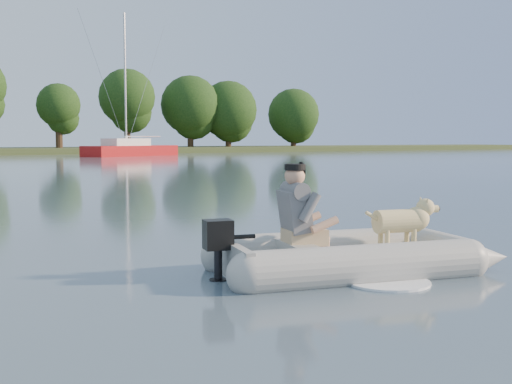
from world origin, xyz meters
TOP-DOWN VIEW (x-y plane):
  - water at (0.00, 0.00)m, footprint 160.00×160.00m
  - dinghy at (0.22, -0.08)m, footprint 5.17×4.19m
  - man at (-0.42, 0.12)m, footprint 0.81×0.73m
  - dog at (0.84, -0.16)m, footprint 0.95×0.50m
  - outboard_motor at (-1.34, 0.26)m, footprint 0.45×0.36m
  - sailboat at (14.67, 48.71)m, footprint 9.49×6.23m

SIDE VIEW (x-z plane):
  - water at x=0.00m, z-range 0.00..0.00m
  - outboard_motor at x=-1.34m, z-range -0.08..0.68m
  - dog at x=0.84m, z-range 0.20..0.80m
  - sailboat at x=14.67m, z-range -5.75..6.85m
  - dinghy at x=0.22m, z-range -0.10..1.24m
  - man at x=-0.42m, z-range 0.23..1.27m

